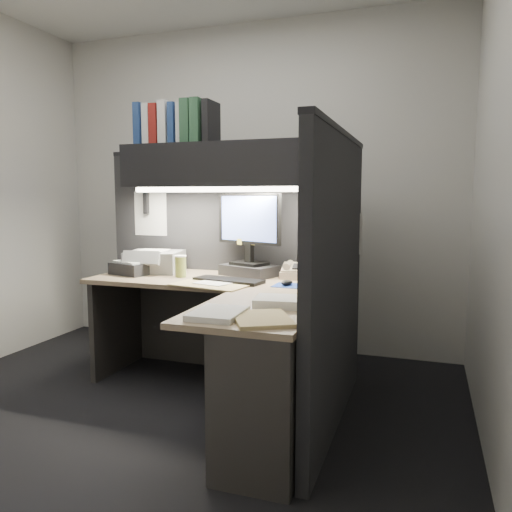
% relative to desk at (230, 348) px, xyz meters
% --- Properties ---
extents(floor, '(3.50, 3.50, 0.00)m').
position_rel_desk_xyz_m(floor, '(-0.43, 0.00, -0.44)').
color(floor, black).
rests_on(floor, ground).
extents(wall_back, '(3.50, 0.04, 2.70)m').
position_rel_desk_xyz_m(wall_back, '(-0.43, 1.50, 0.91)').
color(wall_back, beige).
rests_on(wall_back, floor).
extents(wall_right, '(0.04, 3.00, 2.70)m').
position_rel_desk_xyz_m(wall_right, '(1.32, 0.00, 0.91)').
color(wall_right, beige).
rests_on(wall_right, floor).
extents(partition_back, '(1.90, 0.06, 1.60)m').
position_rel_desk_xyz_m(partition_back, '(-0.40, 0.93, 0.36)').
color(partition_back, black).
rests_on(partition_back, floor).
extents(partition_right, '(0.06, 1.50, 1.60)m').
position_rel_desk_xyz_m(partition_right, '(0.55, 0.18, 0.36)').
color(partition_right, black).
rests_on(partition_right, floor).
extents(desk, '(1.70, 1.53, 0.73)m').
position_rel_desk_xyz_m(desk, '(0.00, 0.00, 0.00)').
color(desk, '#93795E').
rests_on(desk, floor).
extents(overhead_shelf, '(1.55, 0.34, 0.30)m').
position_rel_desk_xyz_m(overhead_shelf, '(-0.30, 0.75, 1.06)').
color(overhead_shelf, black).
rests_on(overhead_shelf, partition_back).
extents(task_light_tube, '(1.32, 0.04, 0.04)m').
position_rel_desk_xyz_m(task_light_tube, '(-0.30, 0.61, 0.89)').
color(task_light_tube, white).
rests_on(task_light_tube, overhead_shelf).
extents(monitor, '(0.51, 0.35, 0.58)m').
position_rel_desk_xyz_m(monitor, '(-0.15, 0.75, 0.52)').
color(monitor, black).
rests_on(monitor, desk).
extents(keyboard, '(0.49, 0.24, 0.02)m').
position_rel_desk_xyz_m(keyboard, '(-0.19, 0.45, 0.30)').
color(keyboard, black).
rests_on(keyboard, desk).
extents(mousepad, '(0.20, 0.18, 0.00)m').
position_rel_desk_xyz_m(mousepad, '(0.22, 0.45, 0.29)').
color(mousepad, navy).
rests_on(mousepad, desk).
extents(mouse, '(0.09, 0.10, 0.03)m').
position_rel_desk_xyz_m(mouse, '(0.20, 0.44, 0.31)').
color(mouse, black).
rests_on(mouse, mousepad).
extents(telephone, '(0.22, 0.23, 0.08)m').
position_rel_desk_xyz_m(telephone, '(0.18, 0.75, 0.33)').
color(telephone, '#BDAB91').
rests_on(telephone, desk).
extents(coffee_cup, '(0.09, 0.09, 0.14)m').
position_rel_desk_xyz_m(coffee_cup, '(-0.58, 0.54, 0.36)').
color(coffee_cup, '#B9AE4A').
rests_on(coffee_cup, desk).
extents(printer, '(0.43, 0.39, 0.15)m').
position_rel_desk_xyz_m(printer, '(-0.87, 0.69, 0.36)').
color(printer, gray).
rests_on(printer, desk).
extents(notebook_stack, '(0.33, 0.30, 0.08)m').
position_rel_desk_xyz_m(notebook_stack, '(-0.97, 0.55, 0.33)').
color(notebook_stack, black).
rests_on(notebook_stack, desk).
extents(open_folder, '(0.52, 0.39, 0.01)m').
position_rel_desk_xyz_m(open_folder, '(-0.25, 0.32, 0.29)').
color(open_folder, tan).
rests_on(open_folder, desk).
extents(paper_stack_a, '(0.26, 0.23, 0.05)m').
position_rel_desk_xyz_m(paper_stack_a, '(0.32, -0.13, 0.31)').
color(paper_stack_a, white).
rests_on(paper_stack_a, desk).
extents(paper_stack_b, '(0.23, 0.28, 0.03)m').
position_rel_desk_xyz_m(paper_stack_b, '(0.12, -0.43, 0.30)').
color(paper_stack_b, white).
rests_on(paper_stack_b, desk).
extents(manila_stack, '(0.36, 0.39, 0.02)m').
position_rel_desk_xyz_m(manila_stack, '(0.33, -0.44, 0.30)').
color(manila_stack, tan).
rests_on(manila_stack, desk).
extents(binder_row, '(0.59, 0.26, 0.31)m').
position_rel_desk_xyz_m(binder_row, '(-0.71, 0.75, 1.35)').
color(binder_row, navy).
rests_on(binder_row, overhead_shelf).
extents(pinned_papers, '(1.76, 1.31, 0.51)m').
position_rel_desk_xyz_m(pinned_papers, '(-0.00, 0.56, 0.61)').
color(pinned_papers, white).
rests_on(pinned_papers, partition_back).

